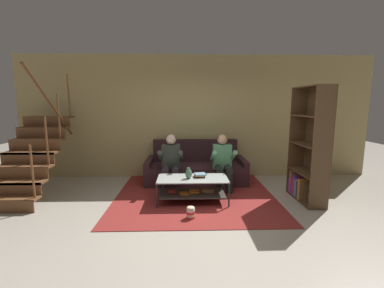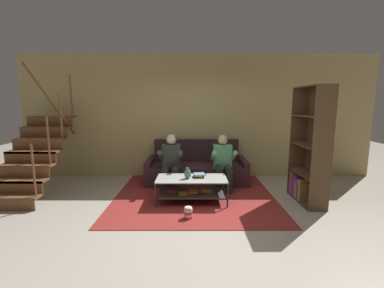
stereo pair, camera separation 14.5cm
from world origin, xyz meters
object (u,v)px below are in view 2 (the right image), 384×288
at_px(couch, 197,169).
at_px(coffee_table, 192,186).
at_px(person_seated_left, 171,160).
at_px(person_seated_right, 223,160).
at_px(book_stack, 199,175).
at_px(vase, 188,173).
at_px(bookshelf, 310,159).
at_px(popcorn_tub, 188,212).

distance_m(couch, coffee_table, 1.24).
distance_m(person_seated_left, person_seated_right, 1.07).
bearing_deg(book_stack, vase, -156.56).
relative_size(coffee_table, bookshelf, 0.61).
bearing_deg(coffee_table, couch, 84.85).
relative_size(person_seated_left, bookshelf, 0.55).
relative_size(person_seated_right, book_stack, 4.84).
distance_m(coffee_table, vase, 0.26).
xyz_separation_m(person_seated_left, bookshelf, (2.56, -0.62, 0.16)).
bearing_deg(person_seated_left, couch, 45.51).
height_order(person_seated_left, bookshelf, bookshelf).
bearing_deg(bookshelf, couch, 150.00).
bearing_deg(person_seated_right, popcorn_tub, -116.44).
relative_size(person_seated_right, coffee_table, 0.90).
xyz_separation_m(couch, popcorn_tub, (-0.16, -1.95, -0.20)).
bearing_deg(book_stack, coffee_table, -160.25).
relative_size(coffee_table, popcorn_tub, 6.30).
height_order(person_seated_right, book_stack, person_seated_right).
distance_m(couch, book_stack, 1.21).
height_order(couch, popcorn_tub, couch).
height_order(coffee_table, bookshelf, bookshelf).
bearing_deg(person_seated_left, vase, -64.40).
distance_m(person_seated_left, bookshelf, 2.64).
bearing_deg(bookshelf, person_seated_left, 166.30).
xyz_separation_m(couch, person_seated_right, (0.54, -0.55, 0.32)).
relative_size(person_seated_right, vase, 5.77).
bearing_deg(vase, book_stack, 23.44).
bearing_deg(popcorn_tub, bookshelf, 19.62).
bearing_deg(coffee_table, person_seated_right, 46.95).
height_order(person_seated_right, coffee_table, person_seated_right).
relative_size(couch, bookshelf, 1.08).
bearing_deg(popcorn_tub, vase, 91.80).
distance_m(couch, vase, 1.32).
bearing_deg(popcorn_tub, couch, 85.23).
height_order(person_seated_right, vase, person_seated_right).
bearing_deg(popcorn_tub, book_stack, 76.33).
bearing_deg(vase, bookshelf, 2.86).
height_order(person_seated_left, book_stack, person_seated_left).
xyz_separation_m(vase, bookshelf, (2.21, 0.11, 0.25)).
relative_size(couch, vase, 11.37).
relative_size(couch, popcorn_tub, 11.18).
bearing_deg(person_seated_right, person_seated_left, 179.97).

